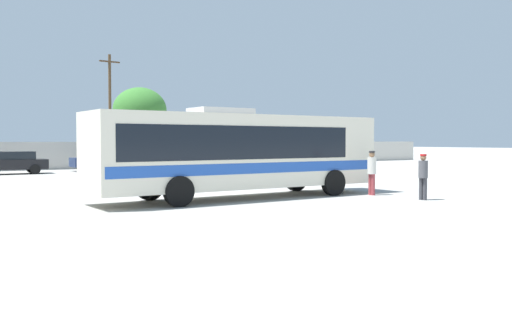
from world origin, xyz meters
The scene contains 10 objects.
ground_plane centered at (0.00, 10.00, 0.00)m, with size 300.00×300.00×0.00m, color #A3A099.
perimeter_wall centered at (0.00, 25.40, 1.06)m, with size 80.00×0.30×2.13m, color beige.
coach_bus_cream_blue centered at (0.68, -0.60, 1.83)m, with size 11.84×2.89×3.42m.
attendant_by_bus_door centered at (5.90, -2.47, 1.02)m, with size 0.38×0.38×1.80m.
passenger_waiting_on_apron centered at (6.18, -4.85, 0.98)m, with size 0.42×0.42×1.71m.
parked_car_second_black centered at (-3.92, 20.81, 0.80)m, with size 4.59×2.14×1.51m.
parked_car_third_dark_blue centered at (2.47, 21.70, 0.80)m, with size 4.38×2.01×1.52m.
parked_car_rightmost_grey centered at (8.81, 21.08, 0.78)m, with size 4.26×2.14×1.47m.
utility_pole_near centered at (4.83, 27.16, 4.91)m, with size 1.80×0.31×9.45m.
roadside_tree_midright centered at (9.29, 31.91, 5.15)m, with size 5.08×5.08×7.32m.
Camera 1 is at (-10.24, -18.76, 2.21)m, focal length 38.91 mm.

